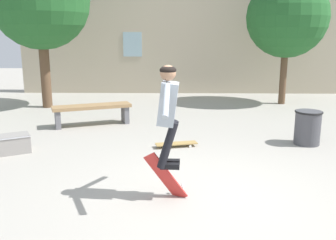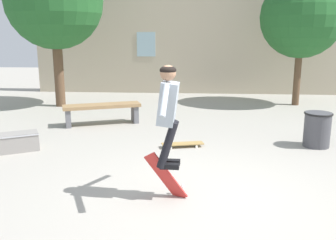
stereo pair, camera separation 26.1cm
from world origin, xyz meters
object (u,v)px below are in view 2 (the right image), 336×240
tree_right (302,17)px  skateboard_resting (183,144)px  park_bench (102,109)px  tree_left (54,1)px  skater (168,108)px  skateboard_flipping (166,177)px  trash_bin (317,129)px

tree_right → skateboard_resting: (-3.47, -4.90, -2.68)m
park_bench → tree_left: bearing=108.1°
tree_left → skater: (3.90, -6.56, -1.91)m
tree_right → skateboard_flipping: (-3.63, -7.28, -2.45)m
skater → skateboard_resting: size_ratio=1.59×
skateboard_flipping → skater: bearing=-41.0°
skateboard_flipping → tree_left: bearing=118.8°
tree_right → trash_bin: (-0.76, -4.64, -2.38)m
tree_left → trash_bin: 8.27m
trash_bin → park_bench: bearing=162.0°
skater → skateboard_resting: 2.70m
tree_right → skateboard_flipping: 8.49m
trash_bin → skateboard_flipping: trash_bin is taller
skateboard_flipping → tree_right: bearing=61.7°
skater → skateboard_resting: skater is taller
skater → skateboard_flipping: size_ratio=1.84×
park_bench → trash_bin: 5.05m
tree_right → tree_left: tree_left is taller
tree_right → skateboard_resting: size_ratio=4.61×
tree_left → park_bench: tree_left is taller
skater → skateboard_resting: (0.12, 2.41, -1.22)m
tree_right → trash_bin: bearing=-99.3°
tree_right → tree_left: size_ratio=0.86×
trash_bin → skateboard_flipping: 3.89m
tree_right → park_bench: (-5.57, -3.08, -2.37)m
skater → park_bench: bearing=117.3°
tree_left → skater: 7.87m
tree_right → tree_left: (-7.49, -0.74, 0.45)m
skateboard_flipping → skateboard_resting: 2.40m
tree_left → trash_bin: bearing=-30.1°
park_bench → skateboard_resting: bearing=-62.2°
tree_right → park_bench: size_ratio=2.06×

